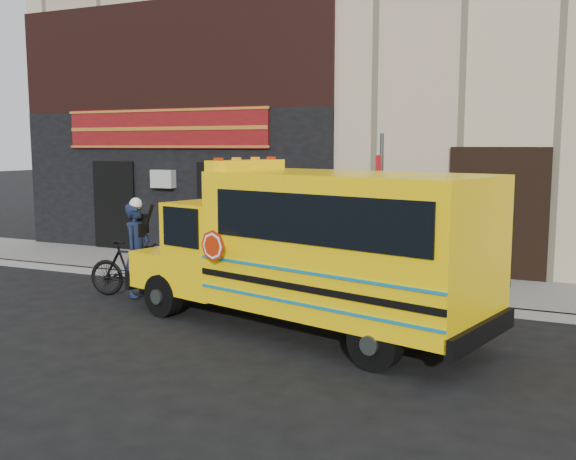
# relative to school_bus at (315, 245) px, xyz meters

# --- Properties ---
(ground) EXTENTS (120.00, 120.00, 0.00)m
(ground) POSITION_rel_school_bus_xyz_m (-1.61, -0.16, -1.51)
(ground) COLOR black
(ground) RESTS_ON ground
(curb) EXTENTS (40.00, 0.20, 0.15)m
(curb) POSITION_rel_school_bus_xyz_m (-1.61, 2.44, -1.43)
(curb) COLOR gray
(curb) RESTS_ON ground
(sidewalk) EXTENTS (40.00, 3.00, 0.15)m
(sidewalk) POSITION_rel_school_bus_xyz_m (-1.61, 3.94, -1.43)
(sidewalk) COLOR #64625E
(sidewalk) RESTS_ON ground
(building) EXTENTS (20.00, 10.70, 12.00)m
(building) POSITION_rel_school_bus_xyz_m (-1.65, 10.30, 4.62)
(building) COLOR #B5AC88
(building) RESTS_ON sidewalk
(school_bus) EXTENTS (7.22, 3.87, 2.92)m
(school_bus) POSITION_rel_school_bus_xyz_m (0.00, 0.00, 0.00)
(school_bus) COLOR black
(school_bus) RESTS_ON ground
(sign_pole) EXTENTS (0.10, 0.30, 3.42)m
(sign_pole) POSITION_rel_school_bus_xyz_m (0.41, 2.53, 0.37)
(sign_pole) COLOR #3E4641
(sign_pole) RESTS_ON ground
(bicycle) EXTENTS (2.05, 0.83, 1.20)m
(bicycle) POSITION_rel_school_bus_xyz_m (-4.46, 0.84, -0.91)
(bicycle) COLOR black
(bicycle) RESTS_ON ground
(cyclist) EXTENTS (0.54, 0.76, 1.95)m
(cyclist) POSITION_rel_school_bus_xyz_m (-4.31, 0.84, -0.53)
(cyclist) COLOR #101832
(cyclist) RESTS_ON ground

